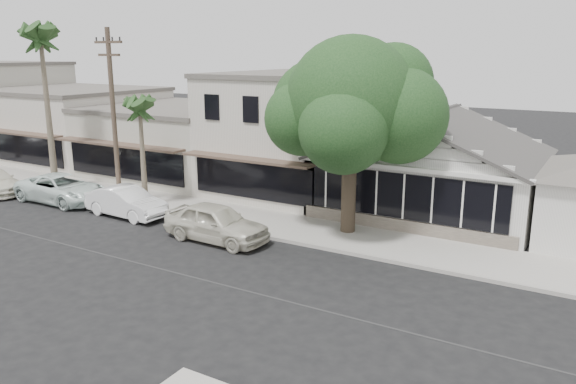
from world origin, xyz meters
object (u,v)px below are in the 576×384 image
Objects in this scene: utility_pole at (114,115)px; shade_tree at (352,105)px; car_0 at (216,223)px; car_2 at (62,189)px; car_1 at (126,202)px.

utility_pole is 1.05× the size of shade_tree.
shade_tree is (11.82, 2.36, 0.85)m from utility_pole.
car_0 is 0.89× the size of car_2.
car_0 is at bearing -11.94° from utility_pole.
shade_tree reaches higher than car_0.
car_0 is (7.46, -1.58, -3.98)m from utility_pole.
car_2 is at bearing -168.75° from utility_pole.
shade_tree is at bearing -69.96° from car_1.
car_0 reaches higher than car_2.
utility_pole is at bearing -168.71° from shade_tree.
shade_tree is (15.39, 3.07, 4.89)m from car_2.
utility_pole reaches higher than car_1.
utility_pole is 12.09m from shade_tree.
utility_pole is 5.44m from car_2.
car_1 is at bearing -162.59° from shade_tree.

